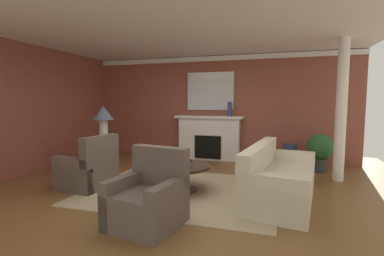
# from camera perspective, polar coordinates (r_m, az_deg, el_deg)

# --- Properties ---
(ground_plane) EXTENTS (8.55, 8.55, 0.00)m
(ground_plane) POSITION_cam_1_polar(r_m,az_deg,el_deg) (4.96, -3.67, -12.66)
(ground_plane) COLOR brown
(wall_fireplace) EXTENTS (7.17, 0.12, 2.73)m
(wall_fireplace) POSITION_cam_1_polar(r_m,az_deg,el_deg) (7.54, 4.26, 4.10)
(wall_fireplace) COLOR brown
(wall_fireplace) RESTS_ON ground_plane
(wall_window) EXTENTS (0.12, 6.37, 2.73)m
(wall_window) POSITION_cam_1_polar(r_m,az_deg,el_deg) (6.89, -29.80, 3.26)
(wall_window) COLOR brown
(wall_window) RESTS_ON ground_plane
(ceiling_panel) EXTENTS (7.17, 6.37, 0.06)m
(ceiling_panel) POSITION_cam_1_polar(r_m,az_deg,el_deg) (5.14, -2.61, 19.13)
(ceiling_panel) COLOR white
(crown_moulding) EXTENTS (7.17, 0.08, 0.12)m
(crown_moulding) POSITION_cam_1_polar(r_m,az_deg,el_deg) (7.54, 4.19, 13.89)
(crown_moulding) COLOR white
(area_rug) EXTENTS (3.19, 2.52, 0.01)m
(area_rug) POSITION_cam_1_polar(r_m,az_deg,el_deg) (4.98, -2.19, -12.50)
(area_rug) COLOR tan
(area_rug) RESTS_ON ground_plane
(fireplace) EXTENTS (1.80, 0.35, 1.16)m
(fireplace) POSITION_cam_1_polar(r_m,az_deg,el_deg) (7.41, 3.45, -2.23)
(fireplace) COLOR white
(fireplace) RESTS_ON ground_plane
(mantel_mirror) EXTENTS (1.24, 0.04, 0.99)m
(mantel_mirror) POSITION_cam_1_polar(r_m,az_deg,el_deg) (7.47, 3.73, 7.47)
(mantel_mirror) COLOR silver
(sofa) EXTENTS (1.18, 2.20, 0.85)m
(sofa) POSITION_cam_1_polar(r_m,az_deg,el_deg) (4.71, 17.15, -10.09)
(sofa) COLOR beige
(sofa) RESTS_ON ground_plane
(armchair_near_window) EXTENTS (0.89, 0.89, 0.95)m
(armchair_near_window) POSITION_cam_1_polar(r_m,az_deg,el_deg) (5.39, -20.23, -8.14)
(armchair_near_window) COLOR brown
(armchair_near_window) RESTS_ON ground_plane
(armchair_facing_fireplace) EXTENTS (0.92, 0.92, 0.95)m
(armchair_facing_fireplace) POSITION_cam_1_polar(r_m,az_deg,el_deg) (3.65, -8.89, -14.39)
(armchair_facing_fireplace) COLOR brown
(armchair_facing_fireplace) RESTS_ON ground_plane
(coffee_table) EXTENTS (1.00, 1.00, 0.45)m
(coffee_table) POSITION_cam_1_polar(r_m,az_deg,el_deg) (4.89, -2.20, -8.83)
(coffee_table) COLOR #2D2319
(coffee_table) RESTS_ON ground_plane
(side_table) EXTENTS (0.56, 0.56, 0.70)m
(side_table) POSITION_cam_1_polar(r_m,az_deg,el_deg) (6.37, -17.38, -5.12)
(side_table) COLOR #2D2319
(side_table) RESTS_ON ground_plane
(table_lamp) EXTENTS (0.44, 0.44, 0.75)m
(table_lamp) POSITION_cam_1_polar(r_m,az_deg,el_deg) (6.27, -17.60, 2.31)
(table_lamp) COLOR beige
(table_lamp) RESTS_ON side_table
(vase_tall_corner) EXTENTS (0.30, 0.30, 0.55)m
(vase_tall_corner) POSITION_cam_1_polar(r_m,az_deg,el_deg) (6.96, 19.26, -5.32)
(vase_tall_corner) COLOR navy
(vase_tall_corner) RESTS_ON ground_plane
(vase_mantel_right) EXTENTS (0.10, 0.10, 0.37)m
(vase_mantel_right) POSITION_cam_1_polar(r_m,az_deg,el_deg) (7.19, 7.67, 3.84)
(vase_mantel_right) COLOR navy
(vase_mantel_right) RESTS_ON fireplace
(book_red_cover) EXTENTS (0.27, 0.22, 0.05)m
(book_red_cover) POSITION_cam_1_polar(r_m,az_deg,el_deg) (4.73, -4.07, -7.59)
(book_red_cover) COLOR navy
(book_red_cover) RESTS_ON coffee_table
(book_art_folio) EXTENTS (0.30, 0.26, 0.04)m
(book_art_folio) POSITION_cam_1_polar(r_m,az_deg,el_deg) (4.92, -3.36, -6.55)
(book_art_folio) COLOR navy
(book_art_folio) RESTS_ON coffee_table
(book_small_novel) EXTENTS (0.29, 0.25, 0.04)m
(book_small_novel) POSITION_cam_1_polar(r_m,az_deg,el_deg) (4.70, -1.78, -6.64)
(book_small_novel) COLOR navy
(book_small_novel) RESTS_ON coffee_table
(potted_plant) EXTENTS (0.56, 0.56, 0.83)m
(potted_plant) POSITION_cam_1_polar(r_m,az_deg,el_deg) (6.72, 24.53, -4.02)
(potted_plant) COLOR #333333
(potted_plant) RESTS_ON ground_plane
(column_white) EXTENTS (0.20, 0.20, 2.73)m
(column_white) POSITION_cam_1_polar(r_m,az_deg,el_deg) (6.07, 28.05, 3.14)
(column_white) COLOR white
(column_white) RESTS_ON ground_plane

